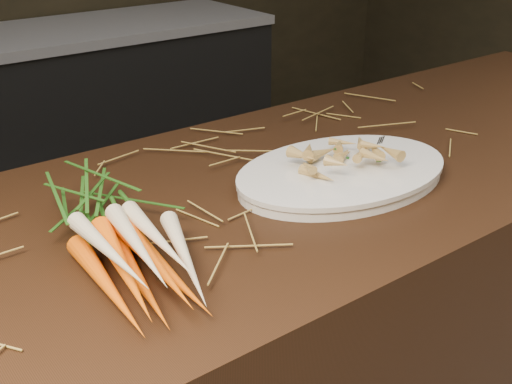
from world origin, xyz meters
TOP-DOWN VIEW (x-y plane):
  - main_counter at (0.00, 0.30)m, footprint 2.40×0.70m
  - back_counter at (0.30, 2.18)m, footprint 1.82×0.62m
  - straw_bedding at (0.00, 0.30)m, footprint 1.40×0.60m
  - root_veg_bunch at (-0.38, 0.27)m, footprint 0.19×0.47m
  - serving_platter at (0.06, 0.23)m, footprint 0.44×0.31m
  - roasted_veg_heap at (0.06, 0.23)m, footprint 0.21×0.16m
  - serving_fork at (0.21, 0.20)m, footprint 0.14×0.10m

SIDE VIEW (x-z plane):
  - back_counter at x=0.30m, z-range 0.00..0.84m
  - main_counter at x=0.00m, z-range 0.00..0.90m
  - straw_bedding at x=0.00m, z-range 0.90..0.92m
  - serving_platter at x=0.06m, z-range 0.90..0.92m
  - serving_fork at x=0.21m, z-range 0.92..0.93m
  - root_veg_bunch at x=-0.38m, z-range 0.90..0.98m
  - roasted_veg_heap at x=0.06m, z-range 0.92..0.97m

